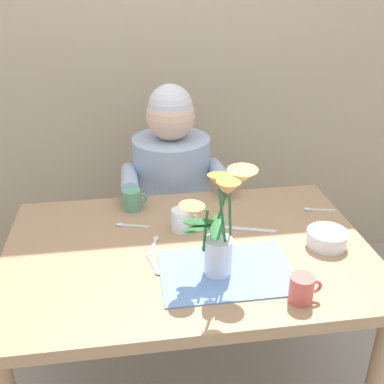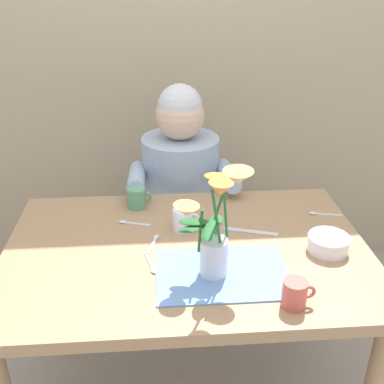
{
  "view_description": "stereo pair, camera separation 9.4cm",
  "coord_description": "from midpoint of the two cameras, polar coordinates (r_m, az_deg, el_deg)",
  "views": [
    {
      "loc": [
        -0.17,
        -1.27,
        1.58
      ],
      "look_at": [
        0.02,
        0.05,
        0.92
      ],
      "focal_mm": 43.25,
      "sensor_mm": 36.0,
      "label": 1
    },
    {
      "loc": [
        -0.08,
        -1.28,
        1.58
      ],
      "look_at": [
        0.02,
        0.05,
        0.92
      ],
      "focal_mm": 43.25,
      "sensor_mm": 36.0,
      "label": 2
    }
  ],
  "objects": [
    {
      "name": "wood_panel_backdrop",
      "position": [
        2.35,
        -1.28,
        18.31
      ],
      "size": [
        4.0,
        0.1,
        2.5
      ],
      "primitive_type": "cube",
      "color": "tan",
      "rests_on": "ground_plane"
    },
    {
      "name": "dining_table",
      "position": [
        1.59,
        1.11,
        -9.86
      ],
      "size": [
        1.2,
        0.8,
        0.74
      ],
      "color": "#9E7A56",
      "rests_on": "ground_plane"
    },
    {
      "name": "seated_person",
      "position": [
        2.15,
        -0.09,
        -1.85
      ],
      "size": [
        0.45,
        0.47,
        1.14
      ],
      "rotation": [
        0.0,
        0.0,
        -0.0
      ],
      "color": "#4C4C56",
      "rests_on": "ground_plane"
    },
    {
      "name": "striped_placemat",
      "position": [
        1.42,
        5.66,
        -9.96
      ],
      "size": [
        0.4,
        0.28,
        0.0
      ],
      "primitive_type": "cube",
      "color": "#6B93D1",
      "rests_on": "dining_table"
    },
    {
      "name": "flower_vase",
      "position": [
        1.32,
        4.94,
        -3.82
      ],
      "size": [
        0.24,
        0.24,
        0.34
      ],
      "color": "silver",
      "rests_on": "dining_table"
    },
    {
      "name": "ceramic_bowl",
      "position": [
        1.58,
        18.14,
        -5.99
      ],
      "size": [
        0.14,
        0.14,
        0.06
      ],
      "color": "white",
      "rests_on": "dining_table"
    },
    {
      "name": "dinner_knife",
      "position": [
        1.63,
        8.88,
        -4.88
      ],
      "size": [
        0.19,
        0.07,
        0.0
      ],
      "primitive_type": "cube",
      "rotation": [
        0.0,
        0.0,
        -0.31
      ],
      "color": "silver",
      "rests_on": "dining_table"
    },
    {
      "name": "coffee_cup",
      "position": [
        1.76,
        -5.27,
        -0.75
      ],
      "size": [
        0.09,
        0.07,
        0.08
      ],
      "color": "#569970",
      "rests_on": "dining_table"
    },
    {
      "name": "tea_cup",
      "position": [
        1.61,
        0.56,
        -3.45
      ],
      "size": [
        0.09,
        0.07,
        0.08
      ],
      "color": "silver",
      "rests_on": "dining_table"
    },
    {
      "name": "ceramic_mug",
      "position": [
        1.32,
        14.65,
        -12.07
      ],
      "size": [
        0.09,
        0.07,
        0.08
      ],
      "color": "#CC564C",
      "rests_on": "dining_table"
    },
    {
      "name": "spoon_0",
      "position": [
        1.56,
        -2.95,
        -6.11
      ],
      "size": [
        0.05,
        0.12,
        0.01
      ],
      "color": "silver",
      "rests_on": "dining_table"
    },
    {
      "name": "spoon_1",
      "position": [
        1.67,
        -6.12,
        -3.83
      ],
      "size": [
        0.12,
        0.05,
        0.01
      ],
      "color": "silver",
      "rests_on": "dining_table"
    },
    {
      "name": "spoon_2",
      "position": [
        1.8,
        16.97,
        -2.61
      ],
      "size": [
        0.12,
        0.04,
        0.01
      ],
      "color": "silver",
      "rests_on": "dining_table"
    },
    {
      "name": "spoon_3",
      "position": [
        1.44,
        -3.09,
        -9.16
      ],
      "size": [
        0.04,
        0.12,
        0.01
      ],
      "color": "silver",
      "rests_on": "dining_table"
    }
  ]
}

